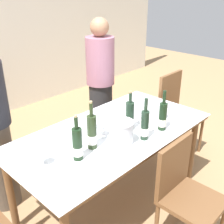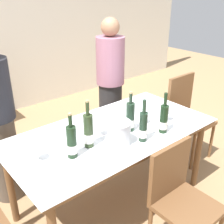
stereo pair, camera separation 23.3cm
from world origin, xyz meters
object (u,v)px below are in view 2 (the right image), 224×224
wine_bottle_3 (72,142)px  wine_bottle_4 (130,117)px  dining_table (112,138)px  wine_glass_2 (167,110)px  ice_bucket (119,132)px  wine_glass_0 (37,148)px  wine_glass_1 (100,125)px  chair_right_end (186,112)px  chair_near_front (179,194)px  wine_bottle_1 (164,119)px  wine_glass_3 (144,112)px  wine_bottle_2 (143,127)px  wine_bottle_0 (88,131)px  person_guest_left (110,86)px

wine_bottle_3 → wine_bottle_4: size_ratio=0.99×
dining_table → wine_glass_2: (0.51, -0.17, 0.18)m
ice_bucket → wine_glass_0: (-0.60, 0.20, 0.00)m
wine_glass_1 → chair_right_end: chair_right_end is taller
wine_glass_2 → wine_bottle_3: bearing=176.6°
dining_table → chair_near_front: (0.07, -0.69, -0.19)m
chair_right_end → wine_bottle_3: bearing=-173.2°
dining_table → wine_bottle_3: 0.52m
wine_glass_2 → wine_bottle_1: bearing=-147.2°
wine_bottle_3 → ice_bucket: bearing=-11.3°
wine_glass_1 → chair_near_front: wine_glass_1 is taller
wine_glass_2 → wine_glass_3: wine_glass_3 is taller
wine_bottle_2 → wine_glass_0: wine_bottle_2 is taller
wine_glass_3 → chair_right_end: bearing=10.5°
wine_glass_2 → wine_glass_3: bearing=156.4°
wine_bottle_2 → wine_bottle_0: bearing=151.1°
ice_bucket → wine_glass_2: bearing=1.8°
chair_near_front → wine_glass_1: bearing=105.2°
person_guest_left → wine_glass_2: bearing=-99.1°
wine_glass_0 → wine_bottle_3: bearing=-29.1°
wine_bottle_3 → wine_glass_1: wine_bottle_3 is taller
chair_right_end → wine_bottle_0: bearing=-173.9°
dining_table → person_guest_left: size_ratio=1.14×
wine_glass_0 → chair_right_end: (1.88, 0.08, -0.31)m
wine_glass_3 → chair_right_end: (0.89, 0.17, -0.32)m
wine_bottle_0 → wine_bottle_1: wine_bottle_0 is taller
wine_bottle_1 → wine_glass_2: size_ratio=2.32×
chair_near_front → chair_right_end: chair_right_end is taller
wine_bottle_2 → dining_table: bearing=107.2°
wine_bottle_3 → wine_bottle_4: (0.60, 0.02, 0.00)m
wine_glass_1 → wine_glass_2: wine_glass_2 is taller
wine_glass_1 → wine_bottle_0: bearing=-156.4°
wine_bottle_1 → wine_bottle_2: wine_bottle_1 is taller
dining_table → ice_bucket: ice_bucket is taller
wine_bottle_2 → chair_right_end: 1.22m
wine_bottle_4 → chair_near_front: bearing=-95.7°
wine_bottle_1 → wine_glass_3: size_ratio=2.25×
chair_right_end → person_guest_left: size_ratio=0.61×
wine_bottle_1 → ice_bucket: bearing=165.6°
ice_bucket → wine_glass_0: ice_bucket is taller
dining_table → wine_glass_2: wine_glass_2 is taller
dining_table → wine_bottle_4: 0.25m
wine_bottle_0 → wine_bottle_4: 0.42m
wine_bottle_3 → wine_glass_2: wine_bottle_3 is taller
wine_bottle_2 → wine_bottle_4: 0.20m
dining_table → wine_glass_0: (-0.68, 0.01, 0.17)m
wine_bottle_1 → dining_table: bearing=138.0°
dining_table → wine_glass_0: wine_glass_0 is taller
wine_bottle_0 → wine_glass_1: wine_bottle_0 is taller
ice_bucket → chair_right_end: (1.28, 0.28, -0.31)m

